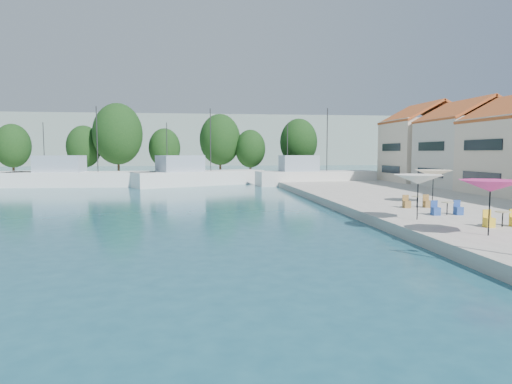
{
  "coord_description": "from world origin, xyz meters",
  "views": [
    {
      "loc": [
        -3.82,
        -2.3,
        4.2
      ],
      "look_at": [
        -0.18,
        26.0,
        1.71
      ],
      "focal_mm": 32.0,
      "sensor_mm": 36.0,
      "label": 1
    }
  ],
  "objects": [
    {
      "name": "tree_04",
      "position": [
        -15.74,
        69.3,
        6.95
      ],
      "size": [
        7.43,
        7.43,
        10.99
      ],
      "color": "#3F2B19",
      "rests_on": "quay_far"
    },
    {
      "name": "hill_east",
      "position": [
        40.0,
        180.0,
        6.0
      ],
      "size": [
        140.0,
        40.0,
        12.0
      ],
      "primitive_type": "cube",
      "color": "gray",
      "rests_on": "ground"
    },
    {
      "name": "cafe_table_01",
      "position": [
        10.77,
        17.79,
        0.89
      ],
      "size": [
        1.82,
        0.7,
        0.76
      ],
      "color": "black",
      "rests_on": "quay_right"
    },
    {
      "name": "quay_far",
      "position": [
        -8.0,
        67.0,
        0.3
      ],
      "size": [
        90.0,
        16.0,
        0.6
      ],
      "primitive_type": "cube",
      "color": "#A5A095",
      "rests_on": "ground"
    },
    {
      "name": "umbrella_pink",
      "position": [
        8.67,
        15.78,
        2.75
      ],
      "size": [
        2.67,
        2.67,
        2.41
      ],
      "color": "black",
      "rests_on": "quay_right"
    },
    {
      "name": "building_05",
      "position": [
        24.0,
        42.0,
        5.26
      ],
      "size": [
        8.4,
        8.8,
        9.7
      ],
      "color": "beige",
      "rests_on": "quay_right"
    },
    {
      "name": "trawler_02",
      "position": [
        -18.24,
        55.87,
        1.07
      ],
      "size": [
        18.28,
        5.55,
        10.2
      ],
      "rotation": [
        0.0,
        0.0,
        -0.05
      ],
      "color": "white",
      "rests_on": "ground"
    },
    {
      "name": "tree_06",
      "position": [
        -0.15,
        71.78,
        6.22
      ],
      "size": [
        6.58,
        6.58,
        9.74
      ],
      "color": "#3F2B19",
      "rests_on": "quay_far"
    },
    {
      "name": "cafe_table_02",
      "position": [
        10.38,
        22.04,
        0.89
      ],
      "size": [
        1.82,
        0.7,
        0.76
      ],
      "color": "black",
      "rests_on": "quay_right"
    },
    {
      "name": "tree_03",
      "position": [
        -21.15,
        71.0,
        5.04
      ],
      "size": [
        5.2,
        5.2,
        7.7
      ],
      "color": "#3F2B19",
      "rests_on": "quay_far"
    },
    {
      "name": "cafe_table_03",
      "position": [
        10.32,
        25.56,
        0.89
      ],
      "size": [
        1.82,
        0.7,
        0.76
      ],
      "color": "black",
      "rests_on": "quay_right"
    },
    {
      "name": "umbrella_cream",
      "position": [
        12.98,
        28.48,
        2.68
      ],
      "size": [
        2.64,
        2.64,
        2.33
      ],
      "color": "black",
      "rests_on": "quay_right"
    },
    {
      "name": "building_06",
      "position": [
        24.0,
        51.0,
        5.5
      ],
      "size": [
        9.0,
        8.8,
        10.2
      ],
      "color": "beige",
      "rests_on": "quay_right"
    },
    {
      "name": "tree_08",
      "position": [
        12.78,
        71.74,
        5.86
      ],
      "size": [
        6.16,
        6.16,
        9.11
      ],
      "color": "#3F2B19",
      "rests_on": "quay_far"
    },
    {
      "name": "tree_07",
      "position": [
        4.65,
        70.65,
        4.75
      ],
      "size": [
        4.86,
        4.86,
        7.2
      ],
      "color": "#3F2B19",
      "rests_on": "quay_far"
    },
    {
      "name": "tree_02",
      "position": [
        -31.77,
        71.66,
        5.17
      ],
      "size": [
        5.35,
        5.35,
        7.92
      ],
      "color": "#3F2B19",
      "rests_on": "quay_far"
    },
    {
      "name": "umbrella_white",
      "position": [
        7.81,
        20.55,
        2.76
      ],
      "size": [
        2.64,
        2.64,
        2.41
      ],
      "color": "black",
      "rests_on": "quay_right"
    },
    {
      "name": "hill_west",
      "position": [
        -30.0,
        160.0,
        8.0
      ],
      "size": [
        180.0,
        40.0,
        16.0
      ],
      "primitive_type": "cube",
      "color": "gray",
      "rests_on": "ground"
    },
    {
      "name": "trawler_03",
      "position": [
        -4.04,
        56.19,
        1.07
      ],
      "size": [
        17.44,
        11.96,
        10.2
      ],
      "rotation": [
        0.0,
        0.0,
        0.48
      ],
      "color": "white",
      "rests_on": "ground"
    },
    {
      "name": "tree_05",
      "position": [
        -8.98,
        71.83,
        4.86
      ],
      "size": [
        4.99,
        4.99,
        7.39
      ],
      "color": "#3F2B19",
      "rests_on": "quay_far"
    },
    {
      "name": "trawler_04",
      "position": [
        10.8,
        54.53,
        1.07
      ],
      "size": [
        15.39,
        5.29,
        10.2
      ],
      "rotation": [
        0.0,
        0.0,
        0.09
      ],
      "color": "silver",
      "rests_on": "ground"
    }
  ]
}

